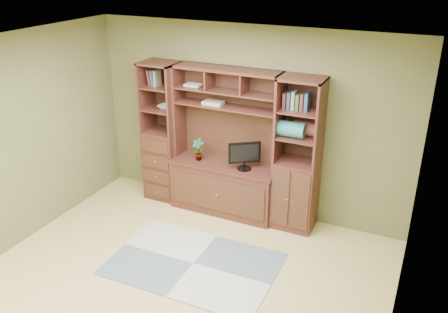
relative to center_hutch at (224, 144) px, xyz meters
The scene contains 11 objects.
room 1.77m from the center_hutch, 82.52° to the right, with size 4.60×4.10×2.64m.
center_hutch is the anchor object (origin of this frame).
left_tower 1.00m from the center_hutch, behind, with size 0.50×0.45×2.05m, color #492219.
right_tower 1.03m from the center_hutch, ahead, with size 0.55×0.45×2.05m, color #492219.
rug 1.68m from the center_hutch, 80.68° to the right, with size 1.96×1.30×0.01m, color #969C9B.
monitor 0.32m from the center_hutch, ahead, with size 0.44×0.19×0.53m, color black.
orchid 0.41m from the center_hutch, behind, with size 0.17×0.11×0.32m, color #AF503B.
magazines 0.58m from the center_hutch, 155.55° to the left, with size 0.27×0.20×0.04m, color #B5AD9B.
bowl 1.01m from the center_hutch, behind, with size 0.21×0.21×0.05m, color beige.
blanket_teal 1.00m from the center_hutch, ahead, with size 0.35×0.20×0.20m, color teal.
blanket_red 1.16m from the center_hutch, ahead, with size 0.33×0.18×0.18m, color brown.
Camera 1 is at (2.31, -3.66, 3.44)m, focal length 38.00 mm.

